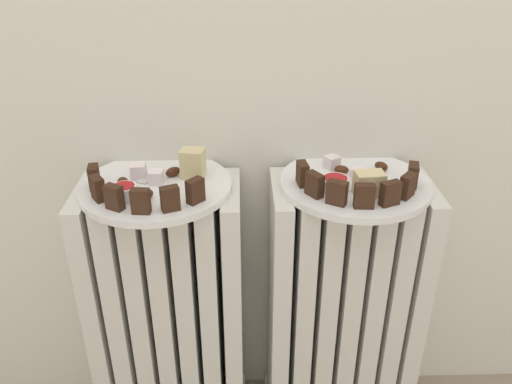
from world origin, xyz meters
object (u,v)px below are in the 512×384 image
Objects in this scene: fork at (133,189)px; jam_bowl_left at (125,191)px; radiator_left at (170,318)px; plate_right at (355,183)px; plate_left at (156,186)px; jam_bowl_right at (335,183)px; radiator_right at (341,315)px.

jam_bowl_left is at bearing -101.25° from fork.
plate_right is at bearing 0.00° from radiator_left.
radiator_left is 0.29m from plate_left.
jam_bowl_left is 0.34m from jam_bowl_right.
plate_left is 6.46× the size of jam_bowl_left.
jam_bowl_left is at bearing -176.03° from jam_bowl_right.
radiator_right is at bearing 0.00° from radiator_left.
radiator_right is 0.50m from jam_bowl_left.
plate_left reaches higher than radiator_right.
fork is (-0.03, -0.02, 0.01)m from plate_left.
fork is at bearing -176.73° from radiator_right.
radiator_left is 14.19× the size of jam_bowl_left.
radiator_right is at bearing 37.19° from jam_bowl_right.
jam_bowl_right is (-0.04, -0.03, 0.31)m from radiator_right.
jam_bowl_left is at bearing -171.96° from radiator_right.
jam_bowl_right reaches higher than plate_left.
radiator_left is 1.00× the size of radiator_right.
jam_bowl_right is at bearing -142.81° from plate_right.
jam_bowl_left is 0.84× the size of jam_bowl_right.
plate_left is 0.34m from plate_right.
jam_bowl_right is at bearing -1.50° from fork.
radiator_left is at bearing 180.00° from radiator_right.
jam_bowl_left reaches higher than plate_left.
radiator_left is at bearing 31.81° from fork.
plate_left is at bearing 180.00° from radiator_right.
plate_right is 0.38m from fork.
fork is (0.01, 0.03, -0.01)m from jam_bowl_left.
radiator_right is (0.34, 0.00, 0.00)m from radiator_left.
plate_right is 0.39m from jam_bowl_left.
jam_bowl_left is 0.40× the size of fork.
plate_right is at bearing 0.00° from plate_left.
jam_bowl_right is (-0.04, -0.03, 0.02)m from plate_right.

